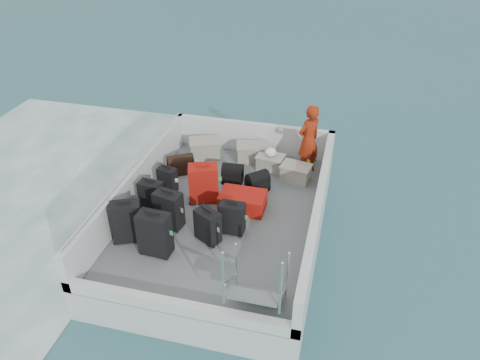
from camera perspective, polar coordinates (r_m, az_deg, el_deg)
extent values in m
plane|color=#184254|center=(9.13, -1.98, -7.12)|extent=(160.00, 160.00, 0.00)
plane|color=white|center=(11.22, -26.30, -2.49)|extent=(10.00, 10.00, 0.00)
cube|color=silver|center=(8.94, -2.01, -5.65)|extent=(3.60, 5.00, 0.60)
cube|color=slate|center=(8.75, -2.05, -4.06)|extent=(3.30, 4.70, 0.02)
cube|color=silver|center=(9.10, -12.62, -0.54)|extent=(0.14, 5.00, 0.70)
cube|color=silver|center=(8.30, 9.48, -3.80)|extent=(0.14, 5.00, 0.70)
cube|color=silver|center=(10.55, 1.56, 5.25)|extent=(3.60, 0.14, 0.70)
cube|color=silver|center=(6.99, -7.75, -15.02)|extent=(3.60, 0.14, 0.20)
cylinder|color=silver|center=(8.90, -12.93, 1.61)|extent=(0.04, 4.80, 0.04)
cube|color=black|center=(8.13, -13.61, -5.01)|extent=(0.56, 0.45, 0.76)
cube|color=black|center=(8.75, -10.72, -2.05)|extent=(0.44, 0.28, 0.64)
cube|color=black|center=(9.30, -8.82, 0.01)|extent=(0.39, 0.29, 0.52)
cube|color=black|center=(7.76, -10.34, -6.52)|extent=(0.53, 0.33, 0.78)
cube|color=black|center=(8.31, -8.68, -3.64)|extent=(0.53, 0.38, 0.71)
cube|color=#AB110D|center=(8.88, -4.46, -0.45)|extent=(0.63, 0.49, 0.76)
cube|color=black|center=(7.96, -3.96, -5.66)|extent=(0.51, 0.44, 0.60)
cube|color=black|center=(8.11, -0.96, -4.70)|extent=(0.44, 0.26, 0.60)
cube|color=#AB110D|center=(8.75, 0.31, -2.59)|extent=(0.84, 0.55, 0.33)
cube|color=#9E998A|center=(10.42, -4.29, 3.80)|extent=(0.75, 0.64, 0.38)
cube|color=#9E998A|center=(10.26, 1.39, 3.32)|extent=(0.69, 0.56, 0.37)
cube|color=#9E998A|center=(9.93, 3.71, 2.02)|extent=(0.57, 0.43, 0.32)
cube|color=#9E998A|center=(9.62, 6.80, 0.78)|extent=(0.62, 0.48, 0.34)
ellipsoid|color=yellow|center=(10.22, 8.32, 2.34)|extent=(0.28, 0.26, 0.22)
ellipsoid|color=white|center=(9.80, 3.77, 3.27)|extent=(0.24, 0.24, 0.18)
imported|color=red|center=(9.66, 8.35, 4.84)|extent=(0.64, 0.66, 1.52)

